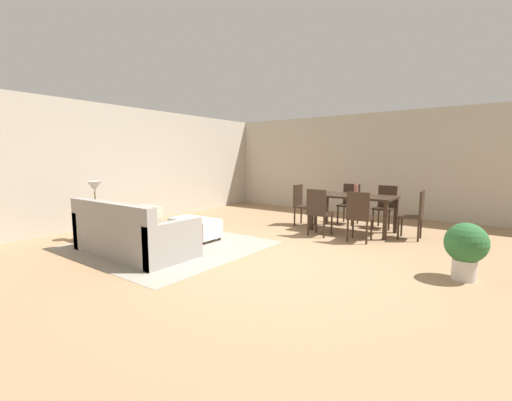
{
  "coord_description": "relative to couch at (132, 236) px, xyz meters",
  "views": [
    {
      "loc": [
        2.65,
        -4.07,
        1.5
      ],
      "look_at": [
        -1.25,
        1.22,
        0.68
      ],
      "focal_mm": 23.48,
      "sensor_mm": 36.0,
      "label": 1
    }
  ],
  "objects": [
    {
      "name": "dining_chair_far_right",
      "position": [
        2.66,
        4.47,
        0.23
      ],
      "size": [
        0.42,
        0.42,
        0.92
      ],
      "color": "#332319",
      "rests_on": "ground_plane"
    },
    {
      "name": "dining_chair_head_west",
      "position": [
        1.05,
        3.63,
        0.23
      ],
      "size": [
        0.42,
        0.42,
        0.92
      ],
      "color": "#332319",
      "rests_on": "ground_plane"
    },
    {
      "name": "dining_chair_far_left",
      "position": [
        1.84,
        4.5,
        0.23
      ],
      "size": [
        0.42,
        0.42,
        0.92
      ],
      "color": "#332319",
      "rests_on": "ground_plane"
    },
    {
      "name": "potted_plant",
      "position": [
        4.37,
        1.78,
        0.13
      ],
      "size": [
        0.5,
        0.5,
        0.72
      ],
      "color": "beige",
      "rests_on": "ground_plane"
    },
    {
      "name": "ottoman_table",
      "position": [
        0.09,
        1.26,
        -0.07
      ],
      "size": [
        0.95,
        0.51,
        0.39
      ],
      "color": "silver",
      "rests_on": "ground_plane"
    },
    {
      "name": "dining_chair_near_right",
      "position": [
        2.64,
        2.86,
        0.23
      ],
      "size": [
        0.43,
        0.43,
        0.92
      ],
      "color": "#332319",
      "rests_on": "ground_plane"
    },
    {
      "name": "wall_back",
      "position": [
        2.01,
        6.06,
        1.06
      ],
      "size": [
        9.0,
        0.12,
        2.7
      ],
      "primitive_type": "cube",
      "color": "#BCB2A0",
      "rests_on": "ground_plane"
    },
    {
      "name": "dining_chair_head_east",
      "position": [
        3.42,
        3.68,
        0.23
      ],
      "size": [
        0.42,
        0.42,
        0.92
      ],
      "color": "#332319",
      "rests_on": "ground_plane"
    },
    {
      "name": "dining_table",
      "position": [
        2.23,
        3.67,
        0.37
      ],
      "size": [
        1.63,
        0.87,
        0.76
      ],
      "color": "#332319",
      "rests_on": "ground_plane"
    },
    {
      "name": "wall_left",
      "position": [
        -2.49,
        1.56,
        1.06
      ],
      "size": [
        0.12,
        11.0,
        2.7
      ],
      "primitive_type": "cube",
      "color": "#BCB2A0",
      "rests_on": "ground_plane"
    },
    {
      "name": "table_lamp",
      "position": [
        -1.33,
        0.14,
        0.69
      ],
      "size": [
        0.26,
        0.26,
        0.53
      ],
      "color": "brown",
      "rests_on": "side_table"
    },
    {
      "name": "ground_plane",
      "position": [
        2.01,
        1.06,
        -0.29
      ],
      "size": [
        10.8,
        10.8,
        0.0
      ],
      "primitive_type": "plane",
      "color": "#9E7A56"
    },
    {
      "name": "dining_chair_near_left",
      "position": [
        1.83,
        2.87,
        0.23
      ],
      "size": [
        0.41,
        0.41,
        0.92
      ],
      "color": "#332319",
      "rests_on": "ground_plane"
    },
    {
      "name": "side_table",
      "position": [
        -1.33,
        0.14,
        0.16
      ],
      "size": [
        0.4,
        0.4,
        0.57
      ],
      "color": "olive",
      "rests_on": "ground_plane"
    },
    {
      "name": "couch",
      "position": [
        0.0,
        0.0,
        0.0
      ],
      "size": [
        2.05,
        0.98,
        0.86
      ],
      "color": "gray",
      "rests_on": "ground_plane"
    },
    {
      "name": "vase_centerpiece",
      "position": [
        2.26,
        3.72,
        0.58
      ],
      "size": [
        0.08,
        0.08,
        0.22
      ],
      "primitive_type": "cylinder",
      "color": "#B26659",
      "rests_on": "dining_table"
    },
    {
      "name": "area_rug",
      "position": [
        0.04,
        0.66,
        -0.29
      ],
      "size": [
        3.0,
        2.8,
        0.01
      ],
      "primitive_type": "cube",
      "color": "gray",
      "rests_on": "ground_plane"
    }
  ]
}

